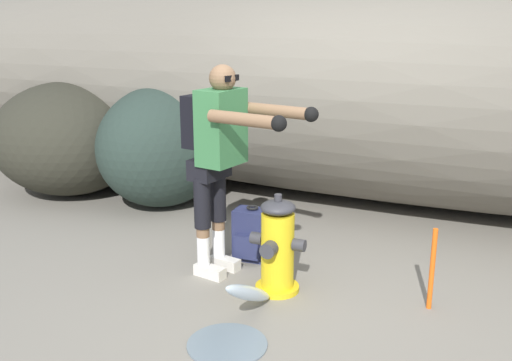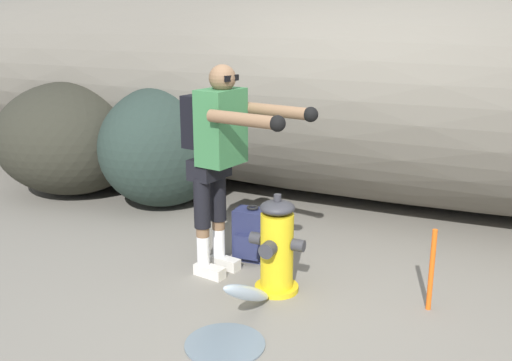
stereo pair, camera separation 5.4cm
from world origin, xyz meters
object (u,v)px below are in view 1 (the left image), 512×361
fire_hydrant (277,247)px  spare_backpack (252,235)px  survey_stake (432,269)px  boulder_mid (164,146)px  utility_worker (220,146)px  boulder_large (69,138)px

fire_hydrant → spare_backpack: (-0.42, 0.46, -0.13)m
spare_backpack → survey_stake: survey_stake is taller
fire_hydrant → boulder_mid: size_ratio=0.48×
boulder_mid → utility_worker: bearing=-44.4°
survey_stake → boulder_mid: bearing=157.0°
utility_worker → boulder_large: (-2.64, 1.30, -0.40)m
boulder_large → fire_hydrant: bearing=-23.8°
spare_backpack → boulder_mid: boulder_mid is taller
fire_hydrant → boulder_mid: boulder_mid is taller
utility_worker → boulder_large: utility_worker is taller
fire_hydrant → survey_stake: bearing=9.6°
fire_hydrant → boulder_large: boulder_large is taller
spare_backpack → survey_stake: bearing=75.3°
survey_stake → utility_worker: bearing=-176.8°
boulder_large → survey_stake: 4.43m
utility_worker → boulder_large: bearing=163.5°
spare_backpack → fire_hydrant: bearing=37.8°
boulder_large → spare_backpack: bearing=-18.8°
utility_worker → boulder_mid: utility_worker is taller
fire_hydrant → utility_worker: (-0.52, 0.09, 0.70)m
fire_hydrant → boulder_large: 3.46m
fire_hydrant → spare_backpack: fire_hydrant is taller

